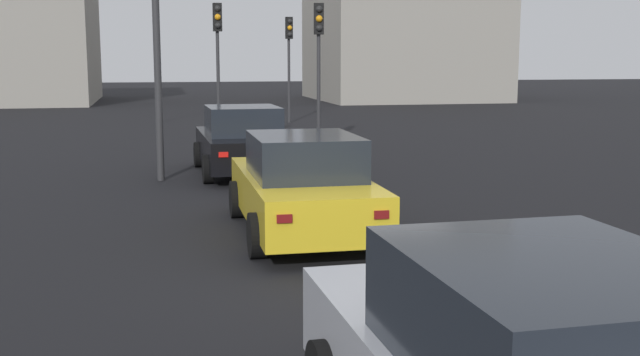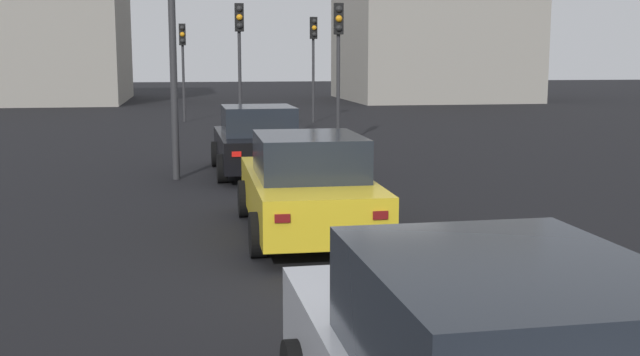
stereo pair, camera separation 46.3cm
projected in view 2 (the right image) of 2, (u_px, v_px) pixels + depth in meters
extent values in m
cube|color=black|center=(327.00, 281.00, 10.01)|extent=(160.00, 160.00, 0.20)
cube|color=black|center=(258.00, 148.00, 18.55)|extent=(4.33, 1.92, 0.70)
cube|color=#1E232B|center=(258.00, 120.00, 18.24)|extent=(1.96, 1.66, 0.65)
cylinder|color=black|center=(288.00, 152.00, 20.06)|extent=(0.64, 0.23, 0.64)
cylinder|color=black|center=(216.00, 154.00, 19.73)|extent=(0.64, 0.23, 0.64)
cylinder|color=black|center=(305.00, 166.00, 17.47)|extent=(0.64, 0.23, 0.64)
cylinder|color=black|center=(222.00, 169.00, 17.13)|extent=(0.64, 0.23, 0.64)
cube|color=red|center=(299.00, 153.00, 16.55)|extent=(0.03, 0.20, 0.11)
cube|color=red|center=(237.00, 154.00, 16.31)|extent=(0.03, 0.20, 0.11)
cube|color=gold|center=(307.00, 195.00, 12.21)|extent=(4.55, 1.82, 0.68)
cube|color=#1E232B|center=(309.00, 156.00, 11.89)|extent=(2.06, 1.58, 0.64)
cylinder|color=black|center=(345.00, 196.00, 13.76)|extent=(0.64, 0.23, 0.64)
cylinder|color=black|center=(245.00, 199.00, 13.48)|extent=(0.64, 0.23, 0.64)
cylinder|color=black|center=(383.00, 230.00, 11.02)|extent=(0.64, 0.23, 0.64)
cylinder|color=black|center=(258.00, 235.00, 10.74)|extent=(0.64, 0.23, 0.64)
cube|color=maroon|center=(380.00, 215.00, 10.06)|extent=(0.03, 0.20, 0.11)
cube|color=maroon|center=(282.00, 218.00, 9.86)|extent=(0.03, 0.20, 0.11)
cube|color=#1E232B|center=(506.00, 319.00, 4.30)|extent=(2.08, 1.62, 0.67)
cylinder|color=#2D2D30|center=(338.00, 93.00, 23.06)|extent=(0.11, 0.11, 3.41)
cube|color=black|center=(339.00, 19.00, 22.67)|extent=(0.23, 0.30, 0.90)
sphere|color=black|center=(339.00, 9.00, 22.52)|extent=(0.20, 0.20, 0.20)
sphere|color=orange|center=(339.00, 19.00, 22.56)|extent=(0.20, 0.20, 0.20)
sphere|color=black|center=(339.00, 28.00, 22.60)|extent=(0.20, 0.20, 0.20)
cylinder|color=#2D2D30|center=(240.00, 87.00, 25.60)|extent=(0.11, 0.11, 3.58)
cube|color=black|center=(239.00, 17.00, 25.19)|extent=(0.21, 0.29, 0.90)
sphere|color=black|center=(239.00, 9.00, 25.04)|extent=(0.20, 0.20, 0.20)
sphere|color=orange|center=(239.00, 17.00, 25.09)|extent=(0.20, 0.20, 0.20)
sphere|color=black|center=(240.00, 26.00, 25.13)|extent=(0.20, 0.20, 0.20)
cylinder|color=#2D2D30|center=(313.00, 81.00, 32.76)|extent=(0.11, 0.11, 3.51)
cube|color=black|center=(314.00, 28.00, 32.36)|extent=(0.23, 0.30, 0.90)
sphere|color=black|center=(314.00, 21.00, 32.22)|extent=(0.20, 0.20, 0.20)
sphere|color=orange|center=(314.00, 28.00, 32.26)|extent=(0.20, 0.20, 0.20)
sphere|color=black|center=(314.00, 34.00, 32.30)|extent=(0.20, 0.20, 0.20)
cylinder|color=#2D2D30|center=(184.00, 84.00, 33.14)|extent=(0.11, 0.11, 3.26)
cube|color=black|center=(182.00, 34.00, 32.76)|extent=(0.21, 0.29, 0.90)
sphere|color=black|center=(182.00, 28.00, 32.61)|extent=(0.20, 0.20, 0.20)
sphere|color=orange|center=(182.00, 34.00, 32.66)|extent=(0.20, 0.20, 0.20)
sphere|color=black|center=(183.00, 41.00, 32.70)|extent=(0.20, 0.20, 0.20)
cylinder|color=#2D2D30|center=(172.00, 15.00, 17.12)|extent=(0.16, 0.16, 7.33)
cube|color=gray|center=(431.00, 4.00, 50.24)|extent=(11.63, 11.03, 12.37)
cube|color=gray|center=(51.00, 32.00, 48.26)|extent=(12.66, 8.89, 8.64)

